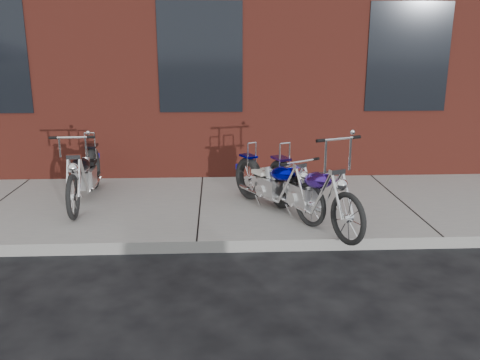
{
  "coord_description": "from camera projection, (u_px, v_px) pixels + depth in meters",
  "views": [
    {
      "loc": [
        0.25,
        -5.65,
        2.43
      ],
      "look_at": [
        0.55,
        0.8,
        0.69
      ],
      "focal_mm": 38.0,
      "sensor_mm": 36.0,
      "label": 1
    }
  ],
  "objects": [
    {
      "name": "ground",
      "position": [
        197.0,
        253.0,
        6.07
      ],
      "size": [
        120.0,
        120.0,
        0.0
      ],
      "primitive_type": "plane",
      "color": "black",
      "rests_on": "ground"
    },
    {
      "name": "chopper_blue",
      "position": [
        275.0,
        185.0,
        7.07
      ],
      "size": [
        1.1,
        1.79,
        0.88
      ],
      "rotation": [
        0.0,
        0.0,
        -1.04
      ],
      "color": "black",
      "rests_on": "sidewalk"
    },
    {
      "name": "chopper_purple",
      "position": [
        309.0,
        194.0,
        6.57
      ],
      "size": [
        0.96,
        2.06,
        1.23
      ],
      "rotation": [
        0.0,
        0.0,
        -1.17
      ],
      "color": "black",
      "rests_on": "sidewalk"
    },
    {
      "name": "chopper_third",
      "position": [
        84.0,
        176.0,
        7.47
      ],
      "size": [
        0.52,
        2.14,
        1.09
      ],
      "rotation": [
        0.0,
        0.0,
        -1.52
      ],
      "color": "black",
      "rests_on": "sidewalk"
    },
    {
      "name": "sidewalk",
      "position": [
        200.0,
        208.0,
        7.5
      ],
      "size": [
        22.0,
        3.0,
        0.15
      ],
      "primitive_type": "cube",
      "color": "gray",
      "rests_on": "ground"
    }
  ]
}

